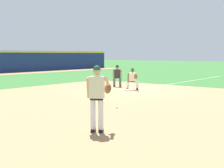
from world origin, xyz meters
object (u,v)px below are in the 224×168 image
(baseball, at_px, (117,107))
(first_baseman, at_px, (133,78))
(umpire, at_px, (117,75))
(first_base_bag, at_px, (128,90))
(pitcher, at_px, (98,94))

(baseball, xyz_separation_m, first_baseman, (5.84, 3.24, 0.69))
(first_baseman, distance_m, umpire, 1.98)
(first_baseman, bearing_deg, umpire, 65.66)
(first_base_bag, xyz_separation_m, umpire, (1.45, 1.94, 0.75))
(baseball, relative_size, first_baseman, 0.06)
(pitcher, height_order, first_baseman, pitcher)
(baseball, relative_size, umpire, 0.05)
(baseball, relative_size, pitcher, 0.04)
(first_base_bag, xyz_separation_m, baseball, (-5.21, -3.11, -0.01))
(first_base_bag, height_order, pitcher, pitcher)
(baseball, xyz_separation_m, umpire, (6.66, 5.04, 0.76))
(pitcher, xyz_separation_m, umpire, (10.05, 6.96, -0.27))
(baseball, height_order, first_baseman, first_baseman)
(baseball, distance_m, umpire, 8.39)
(first_base_bag, height_order, baseball, first_base_bag)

